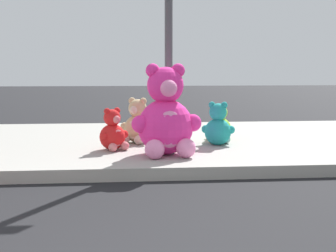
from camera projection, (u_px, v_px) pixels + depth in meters
The scene contains 8 objects.
sidewalk at pixel (100, 144), 7.49m from camera, with size 28.00×4.40×0.15m, color #9E9B93.
sign_pole at pixel (169, 25), 6.58m from camera, with size 0.56×0.11×3.20m.
plush_pink_large at pixel (166, 119), 6.14m from camera, with size 0.90×0.81×1.17m.
plush_lime at pixel (219, 125), 7.50m from camera, with size 0.39×0.40×0.55m.
plush_white at pixel (173, 125), 7.55m from camera, with size 0.38×0.38×0.53m.
plush_red at pixel (113, 133), 6.53m from camera, with size 0.40×0.42×0.58m.
plush_teal at pixel (218, 128), 6.96m from camera, with size 0.47×0.45×0.63m.
plush_tan at pixel (137, 125), 7.14m from camera, with size 0.47×0.49×0.68m.
Camera 1 is at (0.37, -2.27, 1.28)m, focal length 51.38 mm.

